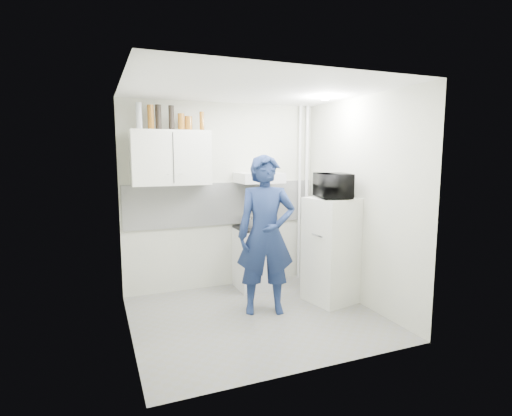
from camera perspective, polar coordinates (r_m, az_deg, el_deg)
name	(u,v)px	position (r m, az deg, el deg)	size (l,w,h in m)	color
floor	(256,317)	(4.85, 0.02, -15.34)	(2.80, 2.80, 0.00)	slate
ceiling	(256,89)	(4.51, 0.03, 16.67)	(2.80, 2.80, 0.00)	white
wall_back	(223,197)	(5.67, -4.75, 1.64)	(2.80, 2.80, 0.00)	beige
wall_left	(126,215)	(4.18, -18.05, -0.89)	(2.60, 2.60, 0.00)	beige
wall_right	(359,202)	(5.19, 14.51, 0.85)	(2.60, 2.60, 0.00)	beige
person	(266,235)	(4.74, 1.42, -3.88)	(0.69, 0.45, 1.89)	#17254D
stove	(255,258)	(5.72, -0.14, -7.19)	(0.53, 0.53, 0.85)	silver
fridge	(331,250)	(5.24, 10.73, -5.93)	(0.56, 0.56, 1.35)	white
stove_top	(255,228)	(5.63, -0.14, -2.85)	(0.51, 0.51, 0.03)	black
saucepan	(249,223)	(5.61, -1.07, -2.13)	(0.20, 0.20, 0.11)	silver
microwave	(333,186)	(5.11, 10.97, 3.15)	(0.38, 0.56, 0.31)	black
bottle_a	(139,116)	(5.25, -16.38, 12.49)	(0.08, 0.08, 0.33)	#B2B7BC
bottle_b	(151,117)	(5.27, -14.81, 12.42)	(0.08, 0.08, 0.30)	brown
bottle_c	(158,117)	(5.28, -13.78, 12.47)	(0.08, 0.08, 0.31)	black
bottle_d	(171,118)	(5.31, -12.00, 12.48)	(0.07, 0.07, 0.31)	black
canister_a	(181,122)	(5.33, -10.64, 11.99)	(0.09, 0.09, 0.21)	brown
canister_b	(189,123)	(5.35, -9.61, 11.83)	(0.10, 0.10, 0.18)	brown
bottle_e	(202,121)	(5.39, -7.74, 12.17)	(0.06, 0.06, 0.25)	brown
upper_cabinet	(171,158)	(5.29, -12.08, 7.03)	(1.00, 0.35, 0.70)	white
range_hood	(259,178)	(5.56, 0.44, 4.34)	(0.60, 0.50, 0.14)	silver
backsplash	(223,204)	(5.66, -4.69, 0.62)	(2.74, 0.03, 0.60)	white
pipe_a	(306,194)	(6.11, 7.21, 2.05)	(0.05, 0.05, 2.60)	silver
pipe_b	(299,194)	(6.05, 6.21, 2.01)	(0.04, 0.04, 2.60)	silver
ceiling_spot_fixture	(326,99)	(5.13, 9.91, 15.13)	(0.10, 0.10, 0.02)	white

